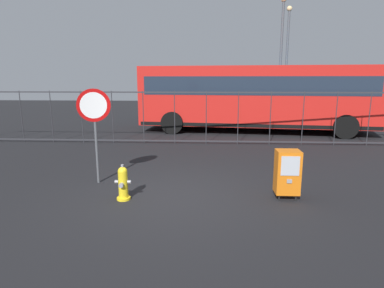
% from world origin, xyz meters
% --- Properties ---
extents(ground_plane, '(60.00, 60.00, 0.00)m').
position_xyz_m(ground_plane, '(0.00, 0.00, 0.00)').
color(ground_plane, black).
extents(fire_hydrant, '(0.33, 0.31, 0.75)m').
position_xyz_m(fire_hydrant, '(-1.04, -0.20, 0.35)').
color(fire_hydrant, yellow).
rests_on(fire_hydrant, ground_plane).
extents(newspaper_box_primary, '(0.48, 0.42, 1.02)m').
position_xyz_m(newspaper_box_primary, '(2.32, 0.06, 0.57)').
color(newspaper_box_primary, black).
rests_on(newspaper_box_primary, ground_plane).
extents(stop_sign, '(0.71, 0.31, 2.23)m').
position_xyz_m(stop_sign, '(-1.93, 0.85, 1.60)').
color(stop_sign, '#4C4F54').
rests_on(stop_sign, ground_plane).
extents(fence_barrier, '(18.03, 0.04, 2.00)m').
position_xyz_m(fence_barrier, '(0.00, 5.70, 1.02)').
color(fence_barrier, '#2D2D33').
rests_on(fence_barrier, ground_plane).
extents(bus_near, '(10.71, 3.69, 3.00)m').
position_xyz_m(bus_near, '(2.84, 8.70, 1.71)').
color(bus_near, red).
rests_on(bus_near, ground_plane).
extents(bus_far, '(10.69, 3.56, 3.00)m').
position_xyz_m(bus_far, '(3.57, 12.66, 1.71)').
color(bus_far, '#19519E').
rests_on(bus_far, ground_plane).
extents(street_light_near_left, '(0.32, 0.32, 6.73)m').
position_xyz_m(street_light_near_left, '(5.46, 14.33, 3.92)').
color(street_light_near_left, '#4C4F54').
rests_on(street_light_near_left, ground_plane).
extents(street_light_near_right, '(0.32, 0.32, 6.86)m').
position_xyz_m(street_light_near_right, '(4.71, 12.52, 3.99)').
color(street_light_near_right, '#4C4F54').
rests_on(street_light_near_right, ground_plane).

